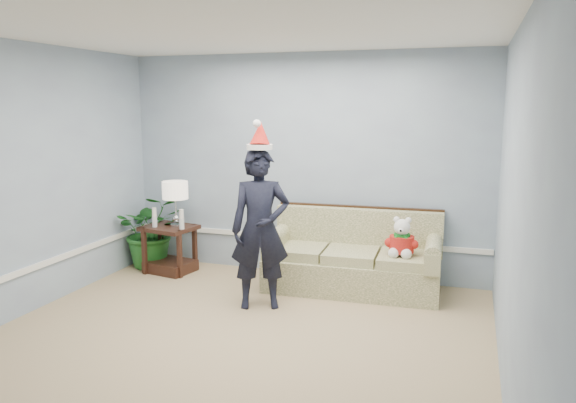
% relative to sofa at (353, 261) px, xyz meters
% --- Properties ---
extents(room_shell, '(4.54, 5.04, 2.74)m').
position_rel_sofa_xyz_m(room_shell, '(-0.72, -2.09, 1.03)').
color(room_shell, tan).
rests_on(room_shell, ground).
extents(wainscot_trim, '(4.49, 4.99, 0.06)m').
position_rel_sofa_xyz_m(wainscot_trim, '(-1.90, -0.91, 0.13)').
color(wainscot_trim, white).
rests_on(wainscot_trim, room_shell).
extents(sofa, '(1.97, 0.91, 0.91)m').
position_rel_sofa_xyz_m(sofa, '(0.00, 0.00, 0.00)').
color(sofa, '#4B592A').
rests_on(sofa, room_shell).
extents(side_table, '(0.69, 0.62, 0.59)m').
position_rel_sofa_xyz_m(side_table, '(-2.32, -0.08, -0.09)').
color(side_table, '#391D15').
rests_on(side_table, room_shell).
extents(table_lamp, '(0.32, 0.32, 0.56)m').
position_rel_sofa_xyz_m(table_lamp, '(-2.23, -0.06, 0.70)').
color(table_lamp, silver).
rests_on(table_lamp, side_table).
extents(candle_pair, '(0.44, 0.06, 0.24)m').
position_rel_sofa_xyz_m(candle_pair, '(-2.28, -0.18, 0.38)').
color(candle_pair, silver).
rests_on(candle_pair, side_table).
extents(houseplant, '(1.14, 1.11, 0.96)m').
position_rel_sofa_xyz_m(houseplant, '(-2.67, 0.06, 0.16)').
color(houseplant, '#1D6020').
rests_on(houseplant, room_shell).
extents(man, '(0.71, 0.60, 1.65)m').
position_rel_sofa_xyz_m(man, '(-0.80, -0.87, 0.50)').
color(man, black).
rests_on(man, room_shell).
extents(santa_hat, '(0.31, 0.34, 0.31)m').
position_rel_sofa_xyz_m(santa_hat, '(-0.80, -0.86, 1.45)').
color(santa_hat, white).
rests_on(santa_hat, man).
extents(teddy_bear, '(0.27, 0.31, 0.43)m').
position_rel_sofa_xyz_m(teddy_bear, '(0.56, -0.16, 0.31)').
color(teddy_bear, white).
rests_on(teddy_bear, sofa).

